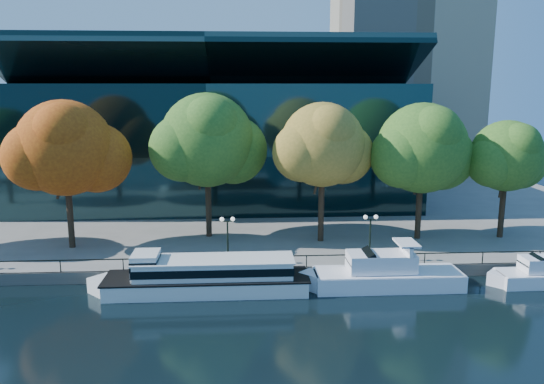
{
  "coord_description": "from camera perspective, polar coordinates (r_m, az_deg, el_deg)",
  "views": [
    {
      "loc": [
        -0.39,
        -38.45,
        15.72
      ],
      "look_at": [
        2.42,
        8.0,
        6.41
      ],
      "focal_mm": 35.0,
      "sensor_mm": 36.0,
      "label": 1
    }
  ],
  "objects": [
    {
      "name": "tree_5",
      "position": [
        56.07,
        24.06,
        3.41
      ],
      "size": [
        8.6,
        7.06,
        11.57
      ],
      "color": "black",
      "rests_on": "promenade"
    },
    {
      "name": "promenade",
      "position": [
        76.35,
        -3.09,
        -0.2
      ],
      "size": [
        90.0,
        67.08,
        1.0
      ],
      "color": "slate",
      "rests_on": "ground"
    },
    {
      "name": "lamp_2",
      "position": [
        45.85,
        10.54,
        -3.72
      ],
      "size": [
        1.26,
        0.36,
        4.03
      ],
      "color": "black",
      "rests_on": "promenade"
    },
    {
      "name": "tree_2",
      "position": [
        51.68,
        -6.81,
        5.34
      ],
      "size": [
        11.35,
        9.31,
        14.15
      ],
      "color": "black",
      "rests_on": "promenade"
    },
    {
      "name": "tree_4",
      "position": [
        52.75,
        16.04,
        4.35
      ],
      "size": [
        10.8,
        8.86,
        13.24
      ],
      "color": "black",
      "rests_on": "promenade"
    },
    {
      "name": "tour_boat",
      "position": [
        41.82,
        -7.55,
        -8.84
      ],
      "size": [
        17.15,
        3.82,
        3.25
      ],
      "color": "white",
      "rests_on": "ground"
    },
    {
      "name": "railing",
      "position": [
        43.91,
        -2.8,
        -6.99
      ],
      "size": [
        88.2,
        0.08,
        0.99
      ],
      "color": "black",
      "rests_on": "promenade"
    },
    {
      "name": "lamp_1",
      "position": [
        44.53,
        -4.81,
        -4.01
      ],
      "size": [
        1.26,
        0.36,
        4.03
      ],
      "color": "black",
      "rests_on": "promenade"
    },
    {
      "name": "ground",
      "position": [
        41.54,
        -2.71,
        -10.94
      ],
      "size": [
        160.0,
        160.0,
        0.0
      ],
      "primitive_type": "plane",
      "color": "black",
      "rests_on": "ground"
    },
    {
      "name": "cruiser_near",
      "position": [
        43.25,
        11.68,
        -8.6
      ],
      "size": [
        12.9,
        3.32,
        3.74
      ],
      "color": "white",
      "rests_on": "ground"
    },
    {
      "name": "convention_building",
      "position": [
        70.69,
        -6.39,
        5.38
      ],
      "size": [
        50.0,
        24.57,
        21.43
      ],
      "color": "black",
      "rests_on": "ground"
    },
    {
      "name": "tree_3",
      "position": [
        50.01,
        5.63,
        4.88
      ],
      "size": [
        9.92,
        8.13,
        13.31
      ],
      "color": "black",
      "rests_on": "promenade"
    },
    {
      "name": "cruiser_far",
      "position": [
        48.25,
        27.21,
        -7.82
      ],
      "size": [
        9.07,
        2.51,
        2.96
      ],
      "color": "white",
      "rests_on": "ground"
    },
    {
      "name": "tree_1",
      "position": [
        51.09,
        -21.19,
        4.23
      ],
      "size": [
        10.8,
        8.86,
        13.6
      ],
      "color": "black",
      "rests_on": "promenade"
    }
  ]
}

